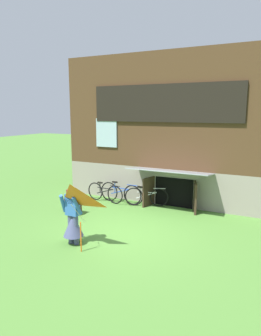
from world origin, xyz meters
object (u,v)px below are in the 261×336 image
Objects in this scene: bicycle_silver at (146,197)px; bicycle_blue at (121,193)px; person at (73,220)px; wooden_crate at (74,207)px; kite at (70,202)px; bicycle_black at (105,192)px.

bicycle_blue is at bearing 163.80° from bicycle_silver.
bicycle_blue is at bearing 114.01° from person.
bicycle_blue reaches higher than wooden_crate.
bicycle_silver reaches higher than wooden_crate.
kite is at bearing -41.50° from person.
kite is at bearing -110.74° from bicycle_silver.
wooden_crate is (-0.18, -1.69, -0.12)m from bicycle_black.
bicycle_blue is 0.61m from bicycle_black.
bicycle_blue is (-0.95, 4.25, -0.92)m from kite.
kite is 3.41× the size of wooden_crate.
kite is (0.35, -0.52, 0.66)m from person.
bicycle_black reaches higher than wooden_crate.
person is at bearing -77.88° from bicycle_blue.
bicycle_silver is at bearing 88.97° from kite.
wooden_crate is at bearing 140.88° from person.
bicycle_black is 1.70m from wooden_crate.
kite reaches higher than person.
wooden_crate is (-1.81, -1.89, -0.11)m from bicycle_silver.
wooden_crate is at bearing 125.56° from kite.
bicycle_silver is 1.03m from bicycle_blue.
bicycle_silver is 1.64m from bicycle_black.
person is at bearing -53.94° from wooden_crate.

